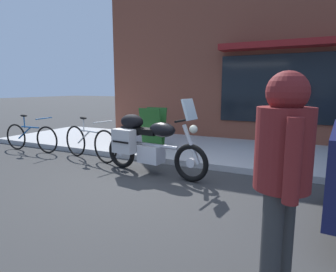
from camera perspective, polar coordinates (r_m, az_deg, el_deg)
The scene contains 6 objects.
ground_plane at distance 4.86m, azimuth -1.77°, elevation -9.59°, with size 80.00×80.00×0.00m, color #323232.
touring_motorcycle at distance 5.36m, azimuth -4.19°, elevation -1.06°, with size 2.22×0.65×1.40m.
parked_bicycle at distance 6.66m, azimuth -15.11°, elevation -1.21°, with size 1.74×0.54×0.95m.
pedestrian_walking at distance 2.15m, azimuth 21.57°, elevation -5.04°, with size 0.48×0.54×1.70m.
sandwich_board_sign at distance 7.05m, azimuth -2.92°, elevation 1.55°, with size 0.55×0.42×0.98m.
second_bicycle_by_cafe at distance 8.03m, azimuth -25.26°, elevation -0.16°, with size 1.73×0.48×0.92m.
Camera 1 is at (2.16, -4.05, 1.59)m, focal length 31.17 mm.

